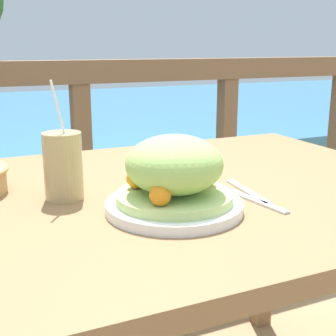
# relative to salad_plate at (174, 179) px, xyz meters

# --- Properties ---
(patio_table) EXTENTS (1.23, 0.93, 0.75)m
(patio_table) POSITION_rel_salad_plate_xyz_m (0.08, 0.14, -0.15)
(patio_table) COLOR olive
(patio_table) RESTS_ON ground_plane
(railing_fence) EXTENTS (2.80, 0.08, 1.01)m
(railing_fence) POSITION_rel_salad_plate_xyz_m (0.08, 1.05, -0.12)
(railing_fence) COLOR brown
(railing_fence) RESTS_ON ground_plane
(sea_backdrop) EXTENTS (12.00, 4.00, 0.48)m
(sea_backdrop) POSITION_rel_salad_plate_xyz_m (0.08, 3.55, -0.57)
(sea_backdrop) COLOR teal
(sea_backdrop) RESTS_ON ground_plane
(salad_plate) EXTENTS (0.27, 0.27, 0.15)m
(salad_plate) POSITION_rel_salad_plate_xyz_m (0.00, 0.00, 0.00)
(salad_plate) COLOR white
(salad_plate) RESTS_ON patio_table
(drink_glass) EXTENTS (0.08, 0.08, 0.25)m
(drink_glass) POSITION_rel_salad_plate_xyz_m (-0.18, 0.17, 0.01)
(drink_glass) COLOR tan
(drink_glass) RESTS_ON patio_table
(fork) EXTENTS (0.04, 0.18, 0.00)m
(fork) POSITION_rel_salad_plate_xyz_m (0.18, -0.02, -0.06)
(fork) COLOR silver
(fork) RESTS_ON patio_table
(knife) EXTENTS (0.03, 0.18, 0.00)m
(knife) POSITION_rel_salad_plate_xyz_m (0.20, 0.04, -0.06)
(knife) COLOR silver
(knife) RESTS_ON patio_table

